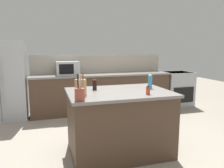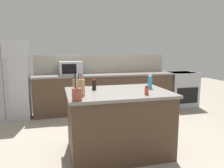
{
  "view_description": "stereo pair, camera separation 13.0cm",
  "coord_description": "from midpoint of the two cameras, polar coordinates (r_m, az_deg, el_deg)",
  "views": [
    {
      "loc": [
        -1.0,
        -2.97,
        1.55
      ],
      "look_at": [
        0.0,
        0.35,
        0.99
      ],
      "focal_mm": 35.0,
      "sensor_mm": 36.0,
      "label": 1
    },
    {
      "loc": [
        -0.87,
        -3.0,
        1.55
      ],
      "look_at": [
        0.0,
        0.35,
        0.99
      ],
      "focal_mm": 35.0,
      "sensor_mm": 36.0,
      "label": 2
    }
  ],
  "objects": [
    {
      "name": "knife_block",
      "position": [
        2.89,
        -7.35,
        -0.82
      ],
      "size": [
        0.16,
        0.15,
        0.29
      ],
      "rotation": [
        0.0,
        0.0,
        -0.44
      ],
      "color": "#A87C54",
      "rests_on": "kitchen_island"
    },
    {
      "name": "dish_soap_bottle",
      "position": [
        3.43,
        10.96,
        0.49
      ],
      "size": [
        0.07,
        0.07,
        0.22
      ],
      "color": "#3384BC",
      "rests_on": "kitchen_island"
    },
    {
      "name": "back_counter_run",
      "position": [
        5.44,
        -1.15,
        -2.23
      ],
      "size": [
        3.42,
        0.66,
        0.94
      ],
      "color": "#4C3828",
      "rests_on": "ground_plane"
    },
    {
      "name": "kitchen_island",
      "position": [
        3.31,
        2.69,
        -9.84
      ],
      "size": [
        1.48,
        1.06,
        0.94
      ],
      "color": "#4C3828",
      "rests_on": "ground_plane"
    },
    {
      "name": "range_oven",
      "position": [
        6.27,
        18.13,
        -1.19
      ],
      "size": [
        0.76,
        0.65,
        0.92
      ],
      "color": "#ADB2B7",
      "rests_on": "ground_plane"
    },
    {
      "name": "pepper_grinder",
      "position": [
        3.1,
        -7.32,
        -0.14
      ],
      "size": [
        0.06,
        0.06,
        0.24
      ],
      "color": "brown",
      "rests_on": "kitchen_island"
    },
    {
      "name": "spice_jar_paprika",
      "position": [
        2.97,
        10.28,
        -1.72
      ],
      "size": [
        0.05,
        0.05,
        0.12
      ],
      "color": "#B73D1E",
      "rests_on": "kitchen_island"
    },
    {
      "name": "wall_backsplash",
      "position": [
        5.65,
        -1.92,
        5.35
      ],
      "size": [
        3.38,
        0.03,
        0.46
      ],
      "primitive_type": "cube",
      "color": "#B2A899",
      "rests_on": "back_counter_run"
    },
    {
      "name": "soy_sauce_bottle",
      "position": [
        3.28,
        -3.58,
        -0.21
      ],
      "size": [
        0.06,
        0.06,
        0.16
      ],
      "color": "black",
      "rests_on": "kitchen_island"
    },
    {
      "name": "microwave",
      "position": [
        5.22,
        -10.03,
        4.1
      ],
      "size": [
        0.52,
        0.39,
        0.32
      ],
      "color": "#ADB2B7",
      "rests_on": "back_counter_run"
    },
    {
      "name": "ground_plane",
      "position": [
        3.49,
        2.63,
        -17.18
      ],
      "size": [
        14.0,
        14.0,
        0.0
      ],
      "primitive_type": "plane",
      "color": "gray"
    },
    {
      "name": "refrigerator",
      "position": [
        5.38,
        -25.19,
        1.01
      ],
      "size": [
        0.98,
        0.75,
        1.73
      ],
      "color": "#ADB2B7",
      "rests_on": "ground_plane"
    },
    {
      "name": "utensil_crock",
      "position": [
        2.62,
        -7.74,
        -2.55
      ],
      "size": [
        0.12,
        0.12,
        0.32
      ],
      "color": "brown",
      "rests_on": "kitchen_island"
    }
  ]
}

